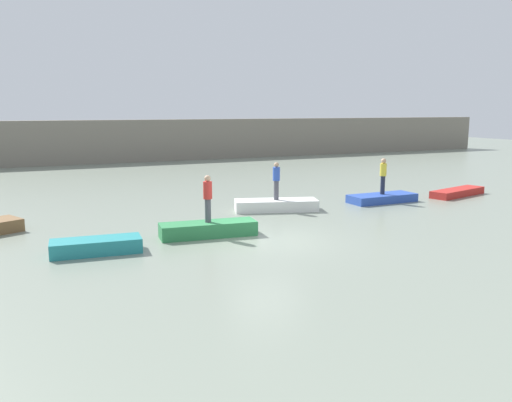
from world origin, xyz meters
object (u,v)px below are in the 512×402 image
Objects in this scene: rowboat_green at (208,229)px; person_blue_shirt at (276,179)px; rowboat_teal at (96,246)px; rowboat_white at (276,205)px; rowboat_red at (457,192)px; person_yellow_shirt at (383,174)px; rowboat_blue at (382,198)px; person_red_shirt at (208,196)px.

person_blue_shirt is (4.43, 3.33, 1.17)m from rowboat_green.
person_blue_shirt is at bearing 30.54° from rowboat_teal.
rowboat_white reaches higher than rowboat_teal.
person_yellow_shirt is (-4.83, 0.13, 1.21)m from rowboat_red.
rowboat_teal is 1.65× the size of person_blue_shirt.
person_red_shirt is at bearing -163.78° from rowboat_blue.
rowboat_white is 5.67m from person_red_shirt.
person_red_shirt is 5.54m from person_blue_shirt.
rowboat_teal is 1.58× the size of person_yellow_shirt.
person_blue_shirt is (4.43, 3.33, -0.03)m from person_red_shirt.
rowboat_white is 2.09× the size of person_yellow_shirt.
rowboat_white is 5.75m from rowboat_blue.
person_yellow_shirt reaches higher than rowboat_teal.
rowboat_blue is at bearing 16.89° from person_red_shirt.
rowboat_white is 1.19m from person_blue_shirt.
person_yellow_shirt is at bearing -2.39° from person_blue_shirt.
rowboat_blue is 4.84m from rowboat_red.
person_yellow_shirt is at bearing 16.89° from person_red_shirt.
person_yellow_shirt is at bearing 20.05° from rowboat_teal.
person_blue_shirt is at bearing 176.94° from rowboat_blue.
rowboat_teal is 19.35m from rowboat_red.
rowboat_green is 15.30m from rowboat_red.
person_yellow_shirt is (10.17, 3.09, 1.13)m from rowboat_green.
person_red_shirt is (-4.43, -3.33, 1.22)m from rowboat_white.
rowboat_red is (19.01, 3.62, -0.05)m from rowboat_teal.
rowboat_white is at bearing 176.94° from rowboat_blue.
person_yellow_shirt is (14.18, 3.75, 1.16)m from rowboat_teal.
rowboat_green is 5.54m from rowboat_white.
rowboat_white is at bearing 36.92° from person_red_shirt.
rowboat_green is 0.92× the size of rowboat_red.
rowboat_green reaches higher than rowboat_teal.
rowboat_red is 10.66m from person_blue_shirt.
person_red_shirt reaches higher than rowboat_teal.
person_blue_shirt is at bearing 43.36° from rowboat_green.
rowboat_blue is 1.95× the size of person_yellow_shirt.
rowboat_white is 2.19× the size of person_blue_shirt.
person_red_shirt reaches higher than person_yellow_shirt.
rowboat_red is at bearing 16.03° from rowboat_teal.
rowboat_teal is 4.06m from rowboat_green.
person_red_shirt is (4.00, 0.66, 1.23)m from rowboat_teal.
rowboat_blue is 10.71m from person_red_shirt.
person_red_shirt is (-15.01, -2.96, 1.28)m from rowboat_red.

